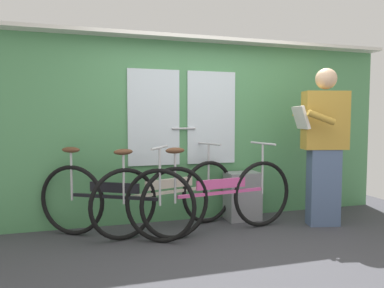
# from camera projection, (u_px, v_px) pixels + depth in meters

# --- Properties ---
(ground_plane) EXTENTS (5.94, 4.15, 0.04)m
(ground_plane) POSITION_uv_depth(u_px,v_px,m) (241.00, 257.00, 3.17)
(ground_plane) COLOR #38383D
(train_door_wall) EXTENTS (4.94, 0.28, 2.15)m
(train_door_wall) POSITION_uv_depth(u_px,v_px,m) (198.00, 126.00, 4.30)
(train_door_wall) COLOR #4C8C56
(train_door_wall) RESTS_ON ground_plane
(bicycle_near_door) EXTENTS (1.48, 0.89, 0.94)m
(bicycle_near_door) POSITION_uv_depth(u_px,v_px,m) (114.00, 201.00, 3.58)
(bicycle_near_door) COLOR black
(bicycle_near_door) RESTS_ON ground_plane
(bicycle_leaning_behind) EXTENTS (1.78, 0.46, 0.95)m
(bicycle_leaning_behind) POSITION_uv_depth(u_px,v_px,m) (221.00, 196.00, 3.77)
(bicycle_leaning_behind) COLOR black
(bicycle_leaning_behind) RESTS_ON ground_plane
(bicycle_by_pole) EXTENTS (1.70, 0.67, 0.93)m
(bicycle_by_pole) POSITION_uv_depth(u_px,v_px,m) (169.00, 195.00, 3.84)
(bicycle_by_pole) COLOR black
(bicycle_by_pole) RESTS_ON ground_plane
(passenger_reading_newspaper) EXTENTS (0.62, 0.56, 1.77)m
(passenger_reading_newspaper) POSITION_uv_depth(u_px,v_px,m) (324.00, 143.00, 4.02)
(passenger_reading_newspaper) COLOR slate
(passenger_reading_newspaper) RESTS_ON ground_plane
(trash_bin_by_wall) EXTENTS (0.40, 0.28, 0.57)m
(trash_bin_by_wall) POSITION_uv_depth(u_px,v_px,m) (242.00, 196.00, 4.29)
(trash_bin_by_wall) COLOR gray
(trash_bin_by_wall) RESTS_ON ground_plane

